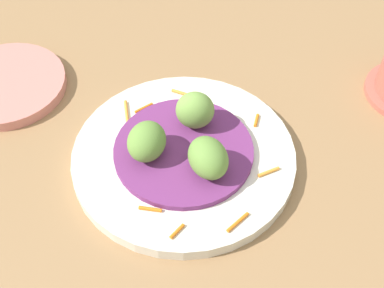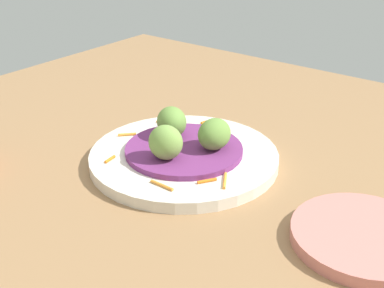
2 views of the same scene
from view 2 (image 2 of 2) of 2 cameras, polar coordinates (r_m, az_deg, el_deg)
table_surface at (r=70.47cm, az=-2.48°, el=-4.19°), size 110.00×110.00×2.00cm
main_plate at (r=72.82cm, az=-0.89°, el=-1.48°), size 26.55×26.55×1.61cm
cabbage_bed at (r=72.27cm, az=-0.90°, el=-0.63°), size 16.51×16.51×0.80cm
carrot_garnish at (r=72.30cm, az=-1.39°, el=-0.80°), size 20.58×21.59×0.40cm
guac_scoop_left at (r=74.67cm, az=-2.26°, el=2.46°), size 6.80×6.88×4.36cm
guac_scoop_center at (r=68.00cm, az=-2.97°, el=0.15°), size 5.34×5.70×4.78cm
guac_scoop_right at (r=70.90cm, az=2.48°, el=1.11°), size 5.41×4.68×4.35cm
side_plate_small at (r=60.02cm, az=18.48°, el=-9.71°), size 15.98×15.98×1.48cm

